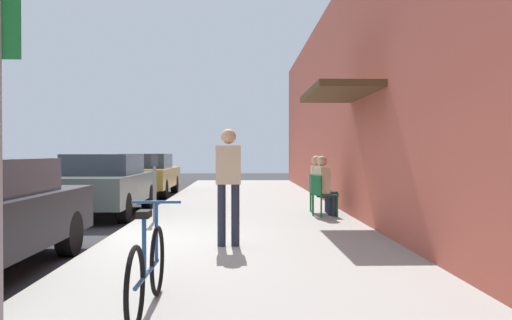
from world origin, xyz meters
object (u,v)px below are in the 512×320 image
object	(u,v)px
pedestrian_standing	(228,177)
parked_car_1	(103,184)
cafe_chair_0	(322,193)
parked_car_2	(146,174)
bicycle_0	(148,269)
seated_patron_1	(319,182)
cafe_chair_1	(316,190)
parking_meter	(155,183)
seated_patron_0	(324,184)

from	to	relation	value
pedestrian_standing	parked_car_1	bearing A→B (deg)	122.33
parked_car_1	cafe_chair_0	world-z (taller)	parked_car_1
parked_car_2	bicycle_0	size ratio (longest dim) A/B	2.57
seated_patron_1	cafe_chair_0	bearing A→B (deg)	-94.05
cafe_chair_0	seated_patron_1	size ratio (longest dim) A/B	0.67
bicycle_0	pedestrian_standing	size ratio (longest dim) A/B	1.01
cafe_chair_0	seated_patron_1	xyz separation A→B (m)	(0.06, 0.79, 0.19)
cafe_chair_1	pedestrian_standing	distance (m)	4.71
cafe_chair_0	cafe_chair_1	xyz separation A→B (m)	(-0.00, 0.79, 0.00)
pedestrian_standing	cafe_chair_0	bearing A→B (deg)	61.57
parking_meter	bicycle_0	size ratio (longest dim) A/B	0.77
cafe_chair_0	seated_patron_1	distance (m)	0.81
parked_car_1	seated_patron_1	distance (m)	5.05
bicycle_0	pedestrian_standing	xyz separation A→B (m)	(0.61, 3.13, 0.64)
parked_car_2	parking_meter	bearing A→B (deg)	-78.65
parking_meter	cafe_chair_0	world-z (taller)	parking_meter
bicycle_0	seated_patron_0	xyz separation A→B (m)	(2.56, 6.65, 0.34)
parked_car_1	cafe_chair_1	xyz separation A→B (m)	(4.96, -0.56, -0.12)
parked_car_1	bicycle_0	xyz separation A→B (m)	(2.46, -7.98, -0.27)
bicycle_0	cafe_chair_0	distance (m)	7.09
cafe_chair_1	seated_patron_1	world-z (taller)	seated_patron_1
parked_car_1	cafe_chair_0	bearing A→B (deg)	-15.20
bicycle_0	seated_patron_1	bearing A→B (deg)	70.96
cafe_chair_0	parked_car_1	bearing A→B (deg)	164.80
parked_car_1	seated_patron_0	xyz separation A→B (m)	(5.02, -1.33, 0.07)
parking_meter	cafe_chair_1	world-z (taller)	parking_meter
parked_car_1	pedestrian_standing	world-z (taller)	pedestrian_standing
parked_car_2	pedestrian_standing	world-z (taller)	pedestrian_standing
parking_meter	bicycle_0	bearing A→B (deg)	-81.23
seated_patron_1	parking_meter	bearing A→B (deg)	-155.92
seated_patron_0	pedestrian_standing	world-z (taller)	pedestrian_standing
parking_meter	cafe_chair_0	xyz separation A→B (m)	(3.41, 0.76, -0.26)
parked_car_2	bicycle_0	world-z (taller)	parked_car_2
bicycle_0	cafe_chair_0	bearing A→B (deg)	69.30
parking_meter	cafe_chair_1	size ratio (longest dim) A/B	1.52
parked_car_2	parking_meter	world-z (taller)	parked_car_2
parked_car_1	seated_patron_1	xyz separation A→B (m)	(5.02, -0.56, 0.07)
bicycle_0	pedestrian_standing	world-z (taller)	pedestrian_standing
seated_patron_0	seated_patron_1	size ratio (longest dim) A/B	1.00
bicycle_0	seated_patron_1	world-z (taller)	seated_patron_1
parked_car_1	cafe_chair_0	size ratio (longest dim) A/B	5.06
seated_patron_1	pedestrian_standing	distance (m)	4.72
parking_meter	parked_car_2	bearing A→B (deg)	101.35
parked_car_2	seated_patron_0	distance (m)	8.57
parked_car_1	parking_meter	xyz separation A→B (m)	(1.55, -2.11, 0.14)
parking_meter	cafe_chair_0	bearing A→B (deg)	12.55
parked_car_2	cafe_chair_0	distance (m)	8.55
seated_patron_0	parked_car_2	bearing A→B (deg)	125.86
cafe_chair_1	bicycle_0	bearing A→B (deg)	-108.63
parking_meter	seated_patron_0	distance (m)	3.55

